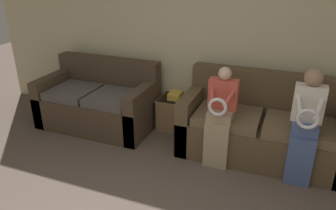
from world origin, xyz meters
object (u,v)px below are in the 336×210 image
at_px(side_shelf, 176,113).
at_px(book_stack, 176,95).
at_px(couch_side, 99,103).
at_px(child_left_seated, 220,114).
at_px(couch_main, 262,128).
at_px(child_right_seated, 306,122).

xyz_separation_m(side_shelf, book_stack, (0.01, 0.00, 0.27)).
height_order(couch_side, child_left_seated, child_left_seated).
distance_m(couch_side, child_left_seated, 1.91).
relative_size(couch_main, couch_side, 1.20).
height_order(couch_main, book_stack, couch_main).
bearing_deg(child_left_seated, couch_side, 169.35).
bearing_deg(side_shelf, couch_main, -12.05).
xyz_separation_m(couch_main, child_left_seated, (-0.45, -0.37, 0.28)).
xyz_separation_m(child_right_seated, side_shelf, (-1.68, 0.62, -0.45)).
xyz_separation_m(couch_main, couch_side, (-2.30, -0.02, -0.01)).
relative_size(child_left_seated, side_shelf, 2.48).
bearing_deg(child_right_seated, side_shelf, 159.59).
height_order(couch_main, side_shelf, couch_main).
bearing_deg(child_left_seated, side_shelf, 140.74).
distance_m(child_left_seated, book_stack, 1.00).
bearing_deg(child_left_seated, child_right_seated, 0.61).
bearing_deg(child_right_seated, child_left_seated, -179.39).
height_order(couch_side, side_shelf, couch_side).
bearing_deg(child_right_seated, couch_main, 141.21).
distance_m(couch_main, child_left_seated, 0.65).
distance_m(child_left_seated, child_right_seated, 0.90).
bearing_deg(couch_side, couch_main, 0.58).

